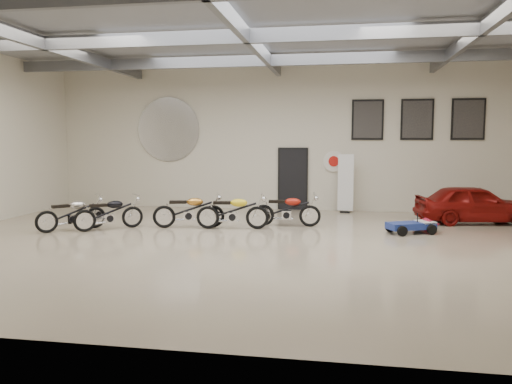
% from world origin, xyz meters
% --- Properties ---
extents(floor, '(16.00, 12.00, 0.01)m').
position_xyz_m(floor, '(0.00, 0.00, 0.00)').
color(floor, tan).
rests_on(floor, ground).
extents(ceiling, '(16.00, 12.00, 0.01)m').
position_xyz_m(ceiling, '(0.00, 0.00, 5.00)').
color(ceiling, gray).
rests_on(ceiling, back_wall).
extents(back_wall, '(16.00, 0.02, 5.00)m').
position_xyz_m(back_wall, '(0.00, 6.00, 2.50)').
color(back_wall, beige).
rests_on(back_wall, floor).
extents(ceiling_beams, '(15.80, 11.80, 0.32)m').
position_xyz_m(ceiling_beams, '(0.00, 0.00, 4.75)').
color(ceiling_beams, slate).
rests_on(ceiling_beams, ceiling).
extents(door, '(0.92, 0.08, 2.10)m').
position_xyz_m(door, '(0.50, 5.95, 1.05)').
color(door, black).
rests_on(door, back_wall).
extents(logo_plaque, '(2.30, 0.06, 1.16)m').
position_xyz_m(logo_plaque, '(-4.00, 5.95, 2.80)').
color(logo_plaque, silver).
rests_on(logo_plaque, back_wall).
extents(poster_left, '(1.05, 0.08, 1.35)m').
position_xyz_m(poster_left, '(3.00, 5.96, 3.10)').
color(poster_left, black).
rests_on(poster_left, back_wall).
extents(poster_mid, '(1.05, 0.08, 1.35)m').
position_xyz_m(poster_mid, '(4.60, 5.96, 3.10)').
color(poster_mid, black).
rests_on(poster_mid, back_wall).
extents(poster_right, '(1.05, 0.08, 1.35)m').
position_xyz_m(poster_right, '(6.20, 5.96, 3.10)').
color(poster_right, black).
rests_on(poster_right, back_wall).
extents(oil_sign, '(0.72, 0.10, 0.72)m').
position_xyz_m(oil_sign, '(1.90, 5.95, 1.70)').
color(oil_sign, white).
rests_on(oil_sign, back_wall).
extents(banner_stand, '(0.56, 0.32, 1.93)m').
position_xyz_m(banner_stand, '(2.31, 5.50, 0.96)').
color(banner_stand, white).
rests_on(banner_stand, floor).
extents(motorcycle_silver, '(1.68, 1.70, 0.95)m').
position_xyz_m(motorcycle_silver, '(-4.98, 0.91, 0.47)').
color(motorcycle_silver, silver).
rests_on(motorcycle_silver, floor).
extents(motorcycle_black, '(1.77, 1.62, 0.95)m').
position_xyz_m(motorcycle_black, '(-4.04, 1.19, 0.48)').
color(motorcycle_black, silver).
rests_on(motorcycle_black, floor).
extents(motorcycle_gold, '(2.02, 1.05, 1.00)m').
position_xyz_m(motorcycle_gold, '(-2.01, 1.86, 0.50)').
color(motorcycle_gold, silver).
rests_on(motorcycle_gold, floor).
extents(motorcycle_yellow, '(2.00, 0.86, 1.01)m').
position_xyz_m(motorcycle_yellow, '(-0.77, 1.87, 0.50)').
color(motorcycle_yellow, silver).
rests_on(motorcycle_yellow, floor).
extents(motorcycle_red, '(1.90, 0.66, 0.97)m').
position_xyz_m(motorcycle_red, '(0.65, 2.55, 0.49)').
color(motorcycle_red, silver).
rests_on(motorcycle_red, floor).
extents(go_kart, '(1.65, 1.23, 0.55)m').
position_xyz_m(go_kart, '(4.08, 2.04, 0.27)').
color(go_kart, navy).
rests_on(go_kart, floor).
extents(vintage_car, '(1.79, 3.46, 1.13)m').
position_xyz_m(vintage_car, '(6.00, 4.00, 0.56)').
color(vintage_car, maroon).
rests_on(vintage_car, floor).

